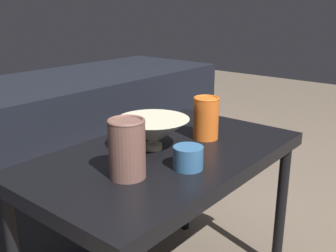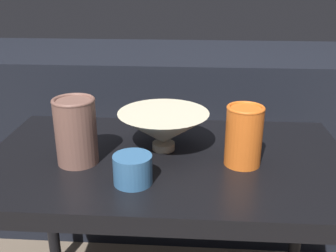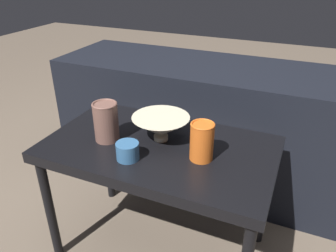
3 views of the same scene
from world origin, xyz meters
TOP-DOWN VIEW (x-y plane):
  - ground_plane at (0.00, 0.00)m, footprint 8.00×8.00m
  - table at (0.00, 0.00)m, footprint 0.83×0.49m
  - couch_backdrop at (0.00, 0.58)m, footprint 1.55×0.50m
  - bowl at (-0.01, 0.04)m, footprint 0.21×0.21m
  - vase_textured_left at (-0.19, -0.04)m, footprint 0.09×0.09m
  - vase_colorful_right at (0.17, -0.03)m, footprint 0.08×0.08m
  - cup at (-0.06, -0.13)m, footprint 0.08×0.08m

SIDE VIEW (x-z plane):
  - ground_plane at x=0.00m, z-range 0.00..0.00m
  - couch_backdrop at x=0.00m, z-range 0.00..0.65m
  - table at x=0.00m, z-range 0.20..0.72m
  - cup at x=-0.06m, z-range 0.52..0.58m
  - bowl at x=-0.01m, z-range 0.52..0.62m
  - vase_colorful_right at x=0.17m, z-range 0.52..0.65m
  - vase_textured_left at x=-0.19m, z-range 0.52..0.67m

